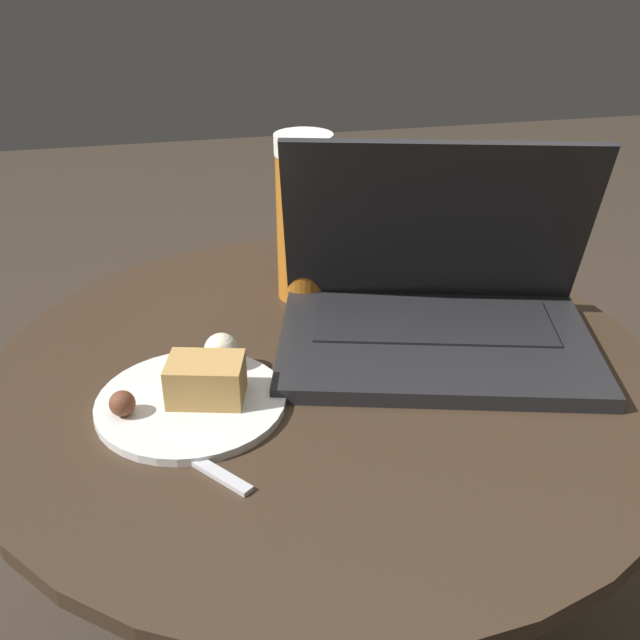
% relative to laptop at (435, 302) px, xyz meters
% --- Properties ---
extents(table, '(0.76, 0.76, 0.53)m').
position_rel_laptop_xyz_m(table, '(-0.14, -0.03, -0.17)').
color(table, '#515156').
rests_on(table, ground_plane).
extents(laptop, '(0.41, 0.32, 0.23)m').
position_rel_laptop_xyz_m(laptop, '(0.00, 0.00, 0.00)').
color(laptop, '#232326').
rests_on(laptop, table).
extents(beer_glass, '(0.07, 0.07, 0.21)m').
position_rel_laptop_xyz_m(beer_glass, '(-0.12, 0.15, 0.06)').
color(beer_glass, '#C6701E').
rests_on(beer_glass, table).
extents(snack_plate, '(0.19, 0.19, 0.05)m').
position_rel_laptop_xyz_m(snack_plate, '(-0.28, -0.07, -0.03)').
color(snack_plate, silver).
rests_on(snack_plate, table).
extents(fork, '(0.12, 0.15, 0.00)m').
position_rel_laptop_xyz_m(fork, '(-0.31, -0.14, -0.05)').
color(fork, silver).
rests_on(fork, table).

